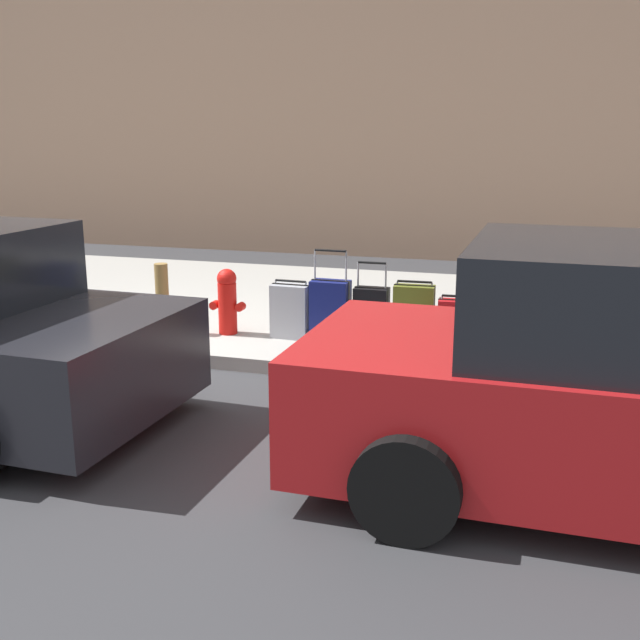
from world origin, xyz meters
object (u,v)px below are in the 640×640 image
object	(u,v)px
suitcase_teal_0	(515,329)
suitcase_red_1	(463,327)
suitcase_silver_5	(291,311)
suitcase_navy_4	(330,312)
fire_hydrant	(227,300)
suitcase_black_3	(371,316)
bollard_post	(162,298)
suitcase_olive_2	(414,317)

from	to	relation	value
suitcase_teal_0	suitcase_red_1	distance (m)	0.49
suitcase_teal_0	suitcase_silver_5	distance (m)	2.31
suitcase_navy_4	suitcase_red_1	bearing A→B (deg)	178.33
suitcase_teal_0	suitcase_navy_4	xyz separation A→B (m)	(1.85, -0.04, 0.03)
suitcase_red_1	fire_hydrant	world-z (taller)	fire_hydrant
suitcase_silver_5	suitcase_red_1	bearing A→B (deg)	176.43
suitcase_black_3	suitcase_navy_4	bearing A→B (deg)	3.75
suitcase_red_1	suitcase_navy_4	world-z (taller)	suitcase_navy_4
suitcase_silver_5	bollard_post	world-z (taller)	bollard_post
suitcase_red_1	suitcase_black_3	world-z (taller)	suitcase_black_3
suitcase_red_1	suitcase_silver_5	size ratio (longest dim) A/B	0.95
suitcase_red_1	suitcase_black_3	distance (m)	0.94
suitcase_olive_2	fire_hydrant	bearing A→B (deg)	0.50
suitcase_black_3	fire_hydrant	size ratio (longest dim) A/B	1.23
suitcase_red_1	bollard_post	size ratio (longest dim) A/B	0.79
suitcase_olive_2	bollard_post	size ratio (longest dim) A/B	0.92
suitcase_silver_5	suitcase_teal_0	bearing A→B (deg)	177.06
suitcase_teal_0	suitcase_black_3	xyz separation A→B (m)	(1.43, -0.07, 0.00)
suitcase_olive_2	suitcase_black_3	world-z (taller)	suitcase_black_3
suitcase_navy_4	suitcase_silver_5	world-z (taller)	suitcase_navy_4
suitcase_teal_0	suitcase_red_1	world-z (taller)	suitcase_teal_0
suitcase_red_1	fire_hydrant	xyz separation A→B (m)	(2.52, -0.07, 0.10)
suitcase_silver_5	bollard_post	distance (m)	1.41
suitcase_teal_0	suitcase_red_1	bearing A→B (deg)	-0.60
suitcase_teal_0	suitcase_olive_2	bearing A→B (deg)	-5.34
suitcase_red_1	suitcase_black_3	bearing A→B (deg)	-4.13
suitcase_red_1	fire_hydrant	size ratio (longest dim) A/B	0.84
suitcase_teal_0	fire_hydrant	distance (m)	3.01
bollard_post	suitcase_olive_2	bearing A→B (deg)	-176.46
suitcase_red_1	bollard_post	bearing A→B (deg)	1.42
suitcase_olive_2	fire_hydrant	distance (m)	2.01
suitcase_teal_0	bollard_post	world-z (taller)	suitcase_teal_0
suitcase_teal_0	suitcase_black_3	bearing A→B (deg)	-2.92
suitcase_red_1	suitcase_olive_2	world-z (taller)	suitcase_olive_2
suitcase_teal_0	suitcase_olive_2	world-z (taller)	suitcase_teal_0
suitcase_black_3	suitcase_navy_4	size ratio (longest dim) A/B	0.89
suitcase_olive_2	suitcase_black_3	bearing A→B (deg)	2.69
bollard_post	suitcase_black_3	bearing A→B (deg)	-176.29
suitcase_silver_5	fire_hydrant	xyz separation A→B (m)	(0.71, 0.04, 0.08)
suitcase_navy_4	bollard_post	size ratio (longest dim) A/B	1.29
suitcase_red_1	suitcase_navy_4	xyz separation A→B (m)	(1.36, -0.04, 0.06)
suitcase_red_1	suitcase_silver_5	xyz separation A→B (m)	(1.82, -0.11, 0.01)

